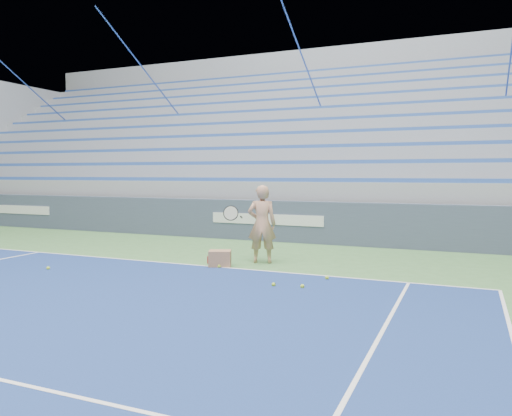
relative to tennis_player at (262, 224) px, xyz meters
The scene contains 9 objects.
sponsor_barrier 3.37m from the tennis_player, 109.34° to the left, with size 30.00×0.32×1.10m.
bleachers 9.09m from the tennis_player, 97.17° to the left, with size 31.00×9.15×7.30m.
tennis_player is the anchor object (origin of this frame).
ball_box 1.13m from the tennis_player, 129.20° to the right, with size 0.52×0.47×0.32m.
tennis_ball_0 1.27m from the tennis_player, 121.94° to the right, with size 0.07×0.07×0.07m, color #BEE42E.
tennis_ball_1 2.30m from the tennis_player, 62.44° to the right, with size 0.07×0.07×0.07m, color #BEE42E.
tennis_ball_2 4.21m from the tennis_player, 146.29° to the right, with size 0.07×0.07×0.07m, color #BEE42E.
tennis_ball_3 2.12m from the tennis_player, 32.84° to the right, with size 0.07×0.07×0.07m, color #BEE42E.
tennis_ball_4 2.50m from the tennis_player, 51.71° to the right, with size 0.07×0.07×0.07m, color #BEE42E.
Camera 1 is at (4.98, 3.34, 1.84)m, focal length 35.00 mm.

